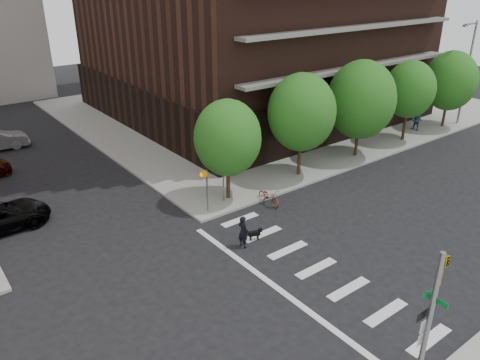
{
  "coord_description": "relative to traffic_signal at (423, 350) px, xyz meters",
  "views": [
    {
      "loc": [
        -11.24,
        -12.59,
        13.02
      ],
      "look_at": [
        3.0,
        6.0,
        2.5
      ],
      "focal_mm": 35.0,
      "sensor_mm": 36.0,
      "label": 1
    }
  ],
  "objects": [
    {
      "name": "ground",
      "position": [
        0.47,
        7.49,
        -2.7
      ],
      "size": [
        120.0,
        120.0,
        0.0
      ],
      "primitive_type": "plane",
      "color": "black",
      "rests_on": "ground"
    },
    {
      "name": "sidewalk_ne",
      "position": [
        20.97,
        30.99,
        -2.62
      ],
      "size": [
        39.0,
        33.0,
        0.15
      ],
      "primitive_type": "cube",
      "color": "gray",
      "rests_on": "ground"
    },
    {
      "name": "crosswalk",
      "position": [
        2.68,
        7.49,
        -2.69
      ],
      "size": [
        3.85,
        13.0,
        0.01
      ],
      "color": "silver",
      "rests_on": "ground"
    },
    {
      "name": "tree_a",
      "position": [
        4.47,
        15.99,
        1.35
      ],
      "size": [
        4.0,
        4.0,
        5.9
      ],
      "color": "#301E11",
      "rests_on": "sidewalk_ne"
    },
    {
      "name": "tree_b",
      "position": [
        10.47,
        15.99,
        1.85
      ],
      "size": [
        4.5,
        4.5,
        6.65
      ],
      "color": "#301E11",
      "rests_on": "sidewalk_ne"
    },
    {
      "name": "tree_c",
      "position": [
        16.47,
        15.99,
        1.75
      ],
      "size": [
        5.0,
        5.0,
        6.8
      ],
      "color": "#301E11",
      "rests_on": "sidewalk_ne"
    },
    {
      "name": "tree_d",
      "position": [
        22.47,
        15.99,
        1.64
      ],
      "size": [
        4.0,
        4.0,
        6.2
      ],
      "color": "#301E11",
      "rests_on": "sidewalk_ne"
    },
    {
      "name": "tree_e",
      "position": [
        28.47,
        15.99,
        1.55
      ],
      "size": [
        4.5,
        4.5,
        6.35
      ],
      "color": "#301E11",
      "rests_on": "sidewalk_ne"
    },
    {
      "name": "traffic_signal",
      "position": [
        0.0,
        0.0,
        0.0
      ],
      "size": [
        0.9,
        0.75,
        6.0
      ],
      "color": "slate",
      "rests_on": "sidewalk_s"
    },
    {
      "name": "pedestrian_signal",
      "position": [
        2.79,
        15.42,
        -0.84
      ],
      "size": [
        2.18,
        0.67,
        2.6
      ],
      "color": "slate",
      "rests_on": "sidewalk_ne"
    },
    {
      "name": "streetlamp",
      "position": [
        30.29,
        15.69,
        2.59
      ],
      "size": [
        2.14,
        0.22,
        9.0
      ],
      "color": "slate",
      "rests_on": "sidewalk_ne"
    },
    {
      "name": "scooter",
      "position": [
        6.05,
        13.99,
        -2.2
      ],
      "size": [
        0.73,
        1.94,
        1.01
      ],
      "primitive_type": "imported",
      "rotation": [
        0.0,
        0.0,
        -0.03
      ],
      "color": "maroon",
      "rests_on": "ground"
    },
    {
      "name": "dog_walker",
      "position": [
        1.88,
        11.16,
        -1.82
      ],
      "size": [
        0.68,
        0.48,
        1.76
      ],
      "primitive_type": "imported",
      "rotation": [
        0.0,
        0.0,
        1.67
      ],
      "color": "black",
      "rests_on": "ground"
    },
    {
      "name": "dog",
      "position": [
        2.79,
        11.3,
        -2.3
      ],
      "size": [
        0.75,
        0.41,
        0.63
      ],
      "rotation": [
        0.0,
        0.0,
        -0.35
      ],
      "color": "black",
      "rests_on": "ground"
    },
    {
      "name": "pedestrian_far",
      "position": [
        25.44,
        16.76,
        -1.63
      ],
      "size": [
        0.94,
        0.75,
        1.85
      ],
      "primitive_type": "imported",
      "rotation": [
        0.0,
        0.0,
        -1.51
      ],
      "color": "#22374F",
      "rests_on": "sidewalk_ne"
    }
  ]
}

